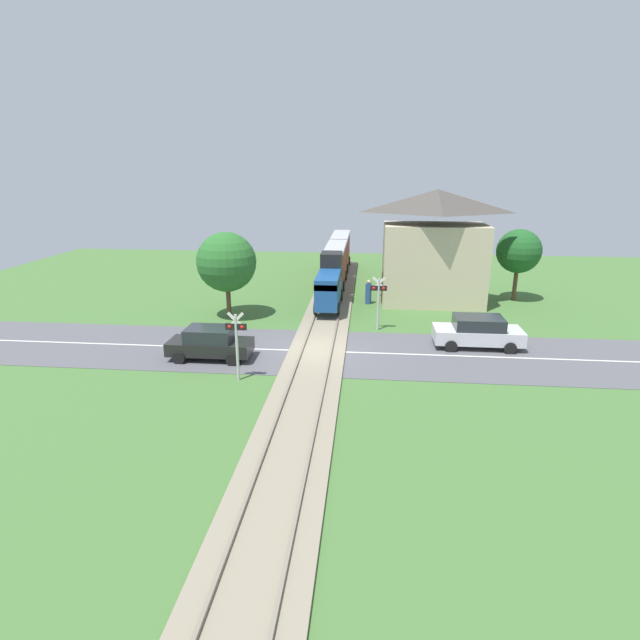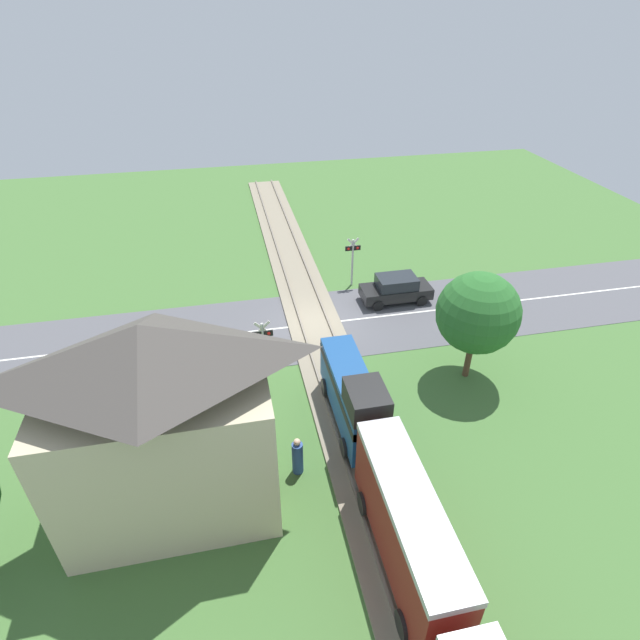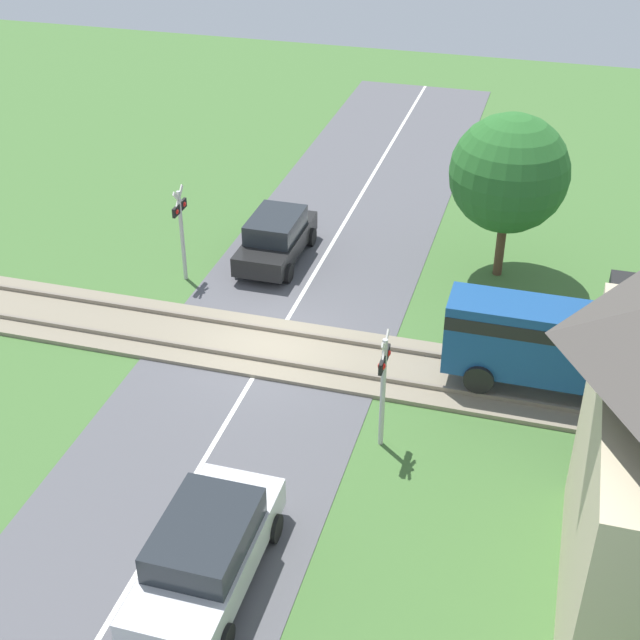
{
  "view_description": "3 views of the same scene",
  "coord_description": "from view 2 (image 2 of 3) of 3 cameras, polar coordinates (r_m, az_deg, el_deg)",
  "views": [
    {
      "loc": [
        2.36,
        -23.09,
        8.76
      ],
      "look_at": [
        0.0,
        1.42,
        1.2
      ],
      "focal_mm": 28.0,
      "sensor_mm": 36.0,
      "label": 1
    },
    {
      "loc": [
        4.2,
        21.51,
        14.7
      ],
      "look_at": [
        0.0,
        1.42,
        1.2
      ],
      "focal_mm": 28.0,
      "sensor_mm": 36.0,
      "label": 2
    },
    {
      "loc": [
        18.98,
        6.82,
        13.65
      ],
      "look_at": [
        0.0,
        1.42,
        1.2
      ],
      "focal_mm": 50.0,
      "sensor_mm": 36.0,
      "label": 3
    }
  ],
  "objects": [
    {
      "name": "ground_plane",
      "position": [
        26.39,
        -0.63,
        -0.51
      ],
      "size": [
        60.0,
        60.0,
        0.0
      ],
      "primitive_type": "plane",
      "color": "#426B33"
    },
    {
      "name": "crossing_signal_east_approach",
      "position": [
        21.88,
        -6.51,
        -2.54
      ],
      "size": [
        0.9,
        0.18,
        3.04
      ],
      "color": "#B7B7B7",
      "rests_on": "ground_plane"
    },
    {
      "name": "pedestrian_by_station",
      "position": [
        18.59,
        -2.58,
        -15.36
      ],
      "size": [
        0.4,
        0.4,
        1.63
      ],
      "color": "#2D4C8E",
      "rests_on": "ground_plane"
    },
    {
      "name": "tree_roadside_hedge",
      "position": [
        22.09,
        17.59,
        0.76
      ],
      "size": [
        3.54,
        3.54,
        5.15
      ],
      "color": "brown",
      "rests_on": "ground_plane"
    },
    {
      "name": "car_near_crossing",
      "position": [
        28.35,
        8.68,
        3.57
      ],
      "size": [
        3.93,
        1.79,
        1.55
      ],
      "color": "black",
      "rests_on": "ground_plane"
    },
    {
      "name": "road_surface",
      "position": [
        26.38,
        -0.63,
        -0.5
      ],
      "size": [
        48.0,
        6.4,
        0.02
      ],
      "color": "#515156",
      "rests_on": "ground_plane"
    },
    {
      "name": "track_bed",
      "position": [
        26.35,
        -0.63,
        -0.39
      ],
      "size": [
        2.8,
        48.0,
        0.24
      ],
      "color": "gray",
      "rests_on": "ground_plane"
    },
    {
      "name": "car_far_side",
      "position": [
        24.69,
        -18.52,
        -2.84
      ],
      "size": [
        4.37,
        1.97,
        1.59
      ],
      "color": "silver",
      "rests_on": "ground_plane"
    },
    {
      "name": "train",
      "position": [
        15.43,
        10.5,
        -23.68
      ],
      "size": [
        1.58,
        18.23,
        3.18
      ],
      "color": "navy",
      "rests_on": "track_bed"
    },
    {
      "name": "station_building",
      "position": [
        16.21,
        -17.57,
        -11.79
      ],
      "size": [
        7.06,
        4.14,
        7.43
      ],
      "color": "#C6B793",
      "rests_on": "ground_plane"
    },
    {
      "name": "crossing_signal_west_approach",
      "position": [
        29.21,
        3.75,
        7.4
      ],
      "size": [
        0.9,
        0.18,
        3.04
      ],
      "color": "#B7B7B7",
      "rests_on": "ground_plane"
    }
  ]
}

